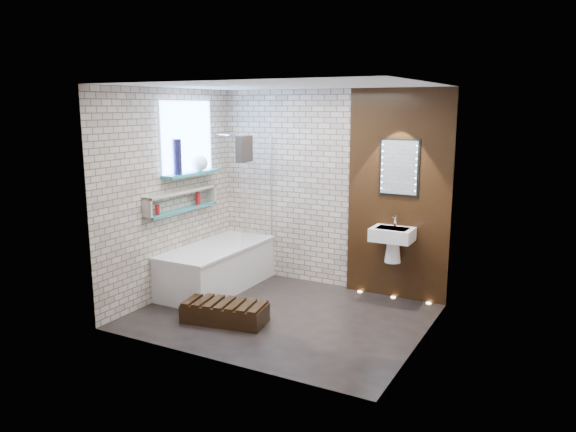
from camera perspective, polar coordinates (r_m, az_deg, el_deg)
The scene contains 15 objects.
ground at distance 6.48m, azimuth -0.64°, elevation -10.26°, with size 3.20×3.20×0.00m, color black.
room_shell at distance 6.12m, azimuth -0.67°, elevation 1.13°, with size 3.24×3.20×2.60m.
walnut_panel at distance 6.92m, azimuth 11.41°, elevation 2.09°, with size 1.30×0.06×2.60m, color black.
clerestory_window at distance 7.21m, azimuth -10.38°, elevation 7.31°, with size 0.18×1.00×0.94m.
display_niche at distance 7.11m, azimuth -10.93°, elevation 1.54°, with size 0.14×1.30×0.26m.
bathtub at distance 7.36m, azimuth -7.34°, elevation -5.27°, with size 0.79×1.74×0.70m.
bath_screen at distance 7.31m, azimuth -3.26°, elevation 2.64°, with size 0.01×0.78×1.40m, color white.
towel at distance 7.01m, azimuth -4.56°, elevation 6.93°, with size 0.10×0.25×0.33m, color black.
shower_head at distance 7.52m, azimuth -5.91°, elevation 8.35°, with size 0.18×0.18×0.02m, color silver.
washbasin at distance 6.83m, azimuth 10.76°, elevation -2.37°, with size 0.50×0.36×0.58m.
led_mirror at distance 6.83m, azimuth 11.43°, elevation 4.95°, with size 0.50×0.02×0.70m.
walnut_step at distance 6.30m, azimuth -6.55°, elevation -9.94°, with size 0.93×0.41×0.21m, color black.
niche_bottles at distance 7.16m, azimuth -10.58°, elevation 1.43°, with size 0.07×0.85×0.16m.
sill_vases at distance 7.17m, azimuth -9.92°, elevation 5.65°, with size 0.20×0.60×0.44m.
floor_uplights at distance 7.17m, azimuth 10.84°, elevation -8.25°, with size 0.96×0.06×0.01m.
Camera 1 is at (2.91, -5.27, 2.38)m, focal length 34.34 mm.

